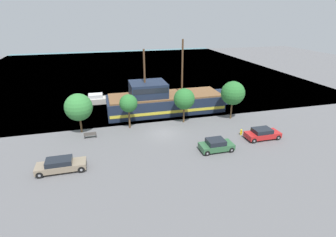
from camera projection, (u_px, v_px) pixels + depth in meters
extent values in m
plane|color=#5B5B5E|center=(163.00, 133.00, 34.78)|extent=(160.00, 160.00, 0.00)
plane|color=teal|center=(126.00, 69.00, 74.20)|extent=(80.00, 80.00, 0.00)
cube|color=#192338|center=(165.00, 104.00, 42.11)|extent=(18.36, 5.98, 2.56)
cube|color=gold|center=(165.00, 106.00, 42.26)|extent=(17.99, 6.06, 0.45)
cube|color=#192338|center=(221.00, 97.00, 44.28)|extent=(1.40, 3.29, 1.79)
cube|color=brown|center=(165.00, 95.00, 41.59)|extent=(17.63, 5.51, 0.25)
cube|color=#192338|center=(148.00, 89.00, 40.48)|extent=(5.51, 4.79, 2.16)
cube|color=black|center=(148.00, 87.00, 40.36)|extent=(5.23, 4.85, 0.78)
cylinder|color=#4C331E|center=(182.00, 67.00, 40.61)|extent=(0.28, 0.28, 8.40)
cylinder|color=#4C331E|center=(144.00, 73.00, 39.44)|extent=(0.28, 0.28, 7.14)
cube|color=#B7B2A8|center=(99.00, 100.00, 46.26)|extent=(6.00, 2.20, 0.95)
cube|color=silver|center=(96.00, 96.00, 45.85)|extent=(2.40, 1.72, 0.70)
cube|color=black|center=(100.00, 96.00, 46.02)|extent=(0.12, 1.54, 0.56)
cube|color=#7F705B|center=(61.00, 166.00, 26.29)|extent=(4.82, 1.75, 0.62)
cube|color=black|center=(59.00, 161.00, 26.04)|extent=(2.51, 1.57, 0.51)
cylinder|color=black|center=(81.00, 169.00, 26.12)|extent=(0.69, 0.22, 0.69)
cylinder|color=gray|center=(81.00, 169.00, 26.12)|extent=(0.26, 0.25, 0.26)
cylinder|color=black|center=(82.00, 161.00, 27.53)|extent=(0.69, 0.22, 0.69)
cylinder|color=gray|center=(82.00, 161.00, 27.53)|extent=(0.26, 0.25, 0.26)
cylinder|color=black|center=(39.00, 175.00, 25.21)|extent=(0.69, 0.22, 0.69)
cylinder|color=gray|center=(39.00, 175.00, 25.21)|extent=(0.26, 0.25, 0.26)
cylinder|color=black|center=(42.00, 167.00, 26.62)|extent=(0.69, 0.22, 0.69)
cylinder|color=gray|center=(42.00, 167.00, 26.62)|extent=(0.26, 0.25, 0.26)
cube|color=#2D5B38|center=(216.00, 146.00, 30.22)|extent=(3.87, 1.88, 0.63)
cube|color=black|center=(216.00, 142.00, 29.97)|extent=(2.01, 1.69, 0.55)
cylinder|color=black|center=(231.00, 150.00, 29.90)|extent=(0.63, 0.22, 0.63)
cylinder|color=gray|center=(231.00, 150.00, 29.90)|extent=(0.24, 0.25, 0.24)
cylinder|color=black|center=(225.00, 143.00, 31.43)|extent=(0.63, 0.22, 0.63)
cylinder|color=gray|center=(225.00, 143.00, 31.43)|extent=(0.24, 0.25, 0.24)
cylinder|color=black|center=(207.00, 153.00, 29.20)|extent=(0.63, 0.22, 0.63)
cylinder|color=gray|center=(207.00, 153.00, 29.20)|extent=(0.24, 0.25, 0.24)
cylinder|color=black|center=(201.00, 146.00, 30.72)|extent=(0.63, 0.22, 0.63)
cylinder|color=gray|center=(201.00, 146.00, 30.72)|extent=(0.24, 0.25, 0.24)
cube|color=#B21E1E|center=(262.00, 135.00, 33.06)|extent=(4.35, 1.85, 0.63)
cube|color=black|center=(262.00, 131.00, 32.82)|extent=(2.26, 1.67, 0.50)
cylinder|color=black|center=(278.00, 138.00, 32.81)|extent=(0.66, 0.22, 0.66)
cylinder|color=gray|center=(278.00, 138.00, 32.81)|extent=(0.25, 0.25, 0.25)
cylinder|color=black|center=(270.00, 132.00, 34.31)|extent=(0.66, 0.22, 0.66)
cylinder|color=gray|center=(270.00, 132.00, 34.31)|extent=(0.25, 0.25, 0.25)
cylinder|color=black|center=(254.00, 141.00, 32.00)|extent=(0.66, 0.22, 0.66)
cylinder|color=gray|center=(254.00, 141.00, 32.00)|extent=(0.25, 0.25, 0.25)
cylinder|color=black|center=(247.00, 135.00, 33.50)|extent=(0.66, 0.22, 0.66)
cylinder|color=gray|center=(247.00, 135.00, 33.50)|extent=(0.25, 0.25, 0.25)
cylinder|color=yellow|center=(241.00, 133.00, 34.23)|extent=(0.22, 0.22, 0.56)
sphere|color=yellow|center=(241.00, 130.00, 34.10)|extent=(0.25, 0.25, 0.25)
cylinder|color=yellow|center=(240.00, 133.00, 34.19)|extent=(0.10, 0.09, 0.09)
cylinder|color=yellow|center=(242.00, 132.00, 34.26)|extent=(0.10, 0.09, 0.09)
cube|color=#4C4742|center=(90.00, 135.00, 33.34)|extent=(1.52, 0.45, 0.05)
cube|color=#4C4742|center=(90.00, 134.00, 33.08)|extent=(1.52, 0.06, 0.40)
cube|color=#2D2D2D|center=(85.00, 137.00, 33.26)|extent=(0.12, 0.36, 0.40)
cube|color=#2D2D2D|center=(96.00, 136.00, 33.59)|extent=(0.12, 0.36, 0.40)
cylinder|color=brown|center=(81.00, 125.00, 34.72)|extent=(0.24, 0.24, 2.03)
sphere|color=#337A38|center=(79.00, 107.00, 33.77)|extent=(3.57, 3.57, 3.57)
cylinder|color=brown|center=(129.00, 119.00, 35.93)|extent=(0.24, 0.24, 2.55)
sphere|color=#286B2D|center=(128.00, 103.00, 35.07)|extent=(2.44, 2.44, 2.44)
cylinder|color=brown|center=(184.00, 115.00, 37.90)|extent=(0.24, 0.24, 2.26)
sphere|color=#286B2D|center=(184.00, 99.00, 37.00)|extent=(3.00, 3.00, 3.00)
cylinder|color=brown|center=(231.00, 111.00, 39.19)|extent=(0.24, 0.24, 2.49)
sphere|color=#286B2D|center=(233.00, 93.00, 38.16)|extent=(3.48, 3.48, 3.48)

